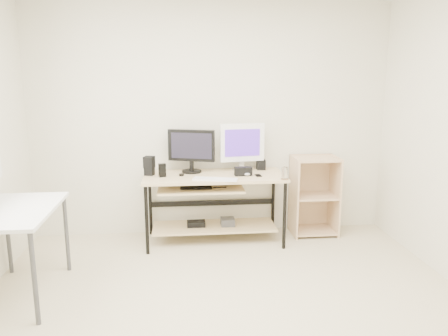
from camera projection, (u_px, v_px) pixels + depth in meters
name	position (u px, v px, depth m)	size (l,w,h in m)	color
room	(212.00, 147.00, 2.97)	(4.01, 4.01, 2.62)	beige
desk	(212.00, 194.00, 4.71)	(1.50, 0.65, 0.75)	beige
side_table	(16.00, 218.00, 3.49)	(0.60, 1.00, 0.75)	white
shelf_unit	(313.00, 195.00, 5.00)	(0.50, 0.40, 0.90)	#E1BB8C
black_monitor	(191.00, 148.00, 4.73)	(0.51, 0.21, 0.47)	black
white_imac	(242.00, 144.00, 4.79)	(0.50, 0.16, 0.53)	silver
keyboard	(215.00, 179.00, 4.44)	(0.45, 0.13, 0.02)	white
mouse	(246.00, 173.00, 4.64)	(0.08, 0.13, 0.04)	#B6B6BB
center_speaker	(243.00, 171.00, 4.63)	(0.18, 0.08, 0.09)	black
speaker_left	(149.00, 165.00, 4.64)	(0.13, 0.13, 0.20)	black
speaker_right	(261.00, 165.00, 4.92)	(0.09, 0.09, 0.11)	black
audio_controller	(162.00, 170.00, 4.56)	(0.07, 0.04, 0.14)	black
volume_puck	(181.00, 175.00, 4.62)	(0.05, 0.05, 0.02)	black
smartphone	(258.00, 175.00, 4.62)	(0.06, 0.11, 0.01)	black
coaster	(285.00, 179.00, 4.47)	(0.08, 0.08, 0.01)	olive
drinking_glass	(285.00, 173.00, 4.45)	(0.06, 0.06, 0.12)	white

